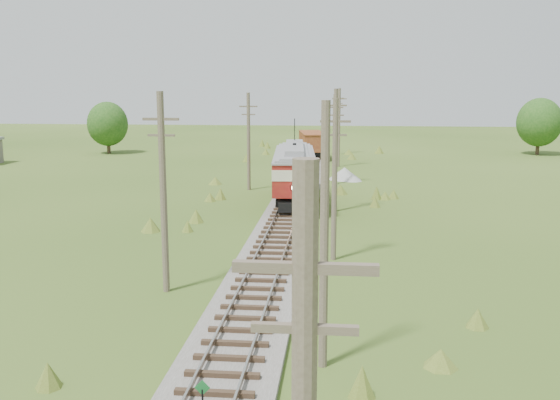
# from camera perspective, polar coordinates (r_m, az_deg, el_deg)

# --- Properties ---
(railbed_main) EXTENTS (3.60, 96.00, 0.57)m
(railbed_main) POSITION_cam_1_polar(r_m,az_deg,el_deg) (49.50, 1.30, -0.07)
(railbed_main) COLOR #605B54
(railbed_main) RESTS_ON ground
(switch_marker) EXTENTS (0.45, 0.06, 1.08)m
(switch_marker) POSITION_cam_1_polar(r_m,az_deg,el_deg) (18.59, -7.11, -17.26)
(switch_marker) COLOR black
(switch_marker) RESTS_ON ground
(streetcar) EXTENTS (4.09, 13.59, 6.16)m
(streetcar) POSITION_cam_1_polar(r_m,az_deg,el_deg) (49.18, 1.32, 2.95)
(streetcar) COLOR black
(streetcar) RESTS_ON ground
(gondola) EXTENTS (3.93, 8.69, 2.78)m
(gondola) POSITION_cam_1_polar(r_m,az_deg,el_deg) (79.66, 2.95, 5.29)
(gondola) COLOR black
(gondola) RESTS_ON ground
(gravel_pile) EXTENTS (3.32, 3.52, 1.21)m
(gravel_pile) POSITION_cam_1_polar(r_m,az_deg,el_deg) (62.07, 6.03, 2.38)
(gravel_pile) COLOR gray
(gravel_pile) RESTS_ON ground
(utility_pole_r_1) EXTENTS (0.30, 0.30, 8.80)m
(utility_pole_r_1) POSITION_cam_1_polar(r_m,az_deg,el_deg) (20.14, 4.06, -3.51)
(utility_pole_r_1) COLOR brown
(utility_pole_r_1) RESTS_ON ground
(utility_pole_r_2) EXTENTS (1.60, 0.30, 8.60)m
(utility_pole_r_2) POSITION_cam_1_polar(r_m,az_deg,el_deg) (32.89, 5.01, 1.99)
(utility_pole_r_2) COLOR brown
(utility_pole_r_2) RESTS_ON ground
(utility_pole_r_3) EXTENTS (1.60, 0.30, 9.00)m
(utility_pole_r_3) POSITION_cam_1_polar(r_m,az_deg,el_deg) (45.77, 5.06, 4.64)
(utility_pole_r_3) COLOR brown
(utility_pole_r_3) RESTS_ON ground
(utility_pole_r_4) EXTENTS (1.60, 0.30, 8.40)m
(utility_pole_r_4) POSITION_cam_1_polar(r_m,az_deg,el_deg) (58.75, 4.98, 5.63)
(utility_pole_r_4) COLOR brown
(utility_pole_r_4) RESTS_ON ground
(utility_pole_r_5) EXTENTS (1.60, 0.30, 8.90)m
(utility_pole_r_5) POSITION_cam_1_polar(r_m,az_deg,el_deg) (71.69, 5.42, 6.70)
(utility_pole_r_5) COLOR brown
(utility_pole_r_5) RESTS_ON ground
(utility_pole_r_6) EXTENTS (1.60, 0.30, 8.70)m
(utility_pole_r_6) POSITION_cam_1_polar(r_m,az_deg,el_deg) (84.67, 5.31, 7.20)
(utility_pole_r_6) COLOR brown
(utility_pole_r_6) RESTS_ON ground
(utility_pole_l_a) EXTENTS (1.60, 0.30, 9.00)m
(utility_pole_l_a) POSITION_cam_1_polar(r_m,az_deg,el_deg) (28.03, -10.63, 0.79)
(utility_pole_l_a) COLOR brown
(utility_pole_l_a) RESTS_ON ground
(utility_pole_l_b) EXTENTS (1.60, 0.30, 8.60)m
(utility_pole_l_b) POSITION_cam_1_polar(r_m,az_deg,el_deg) (55.34, -2.89, 5.46)
(utility_pole_l_b) COLOR brown
(utility_pole_l_b) RESTS_ON ground
(tree_mid_a) EXTENTS (5.46, 5.46, 7.03)m
(tree_mid_a) POSITION_cam_1_polar(r_m,az_deg,el_deg) (88.52, -15.49, 6.72)
(tree_mid_a) COLOR #38281C
(tree_mid_a) RESTS_ON ground
(tree_mid_b) EXTENTS (5.88, 5.88, 7.57)m
(tree_mid_b) POSITION_cam_1_polar(r_m,az_deg,el_deg) (90.62, 22.63, 6.57)
(tree_mid_b) COLOR #38281C
(tree_mid_b) RESTS_ON ground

